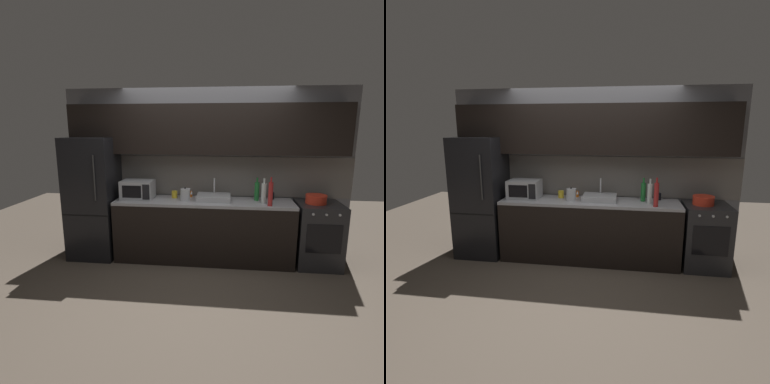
% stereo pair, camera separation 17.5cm
% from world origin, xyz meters
% --- Properties ---
extents(ground_plane, '(10.00, 10.00, 0.00)m').
position_xyz_m(ground_plane, '(0.00, 0.00, 0.00)').
color(ground_plane, '#4C4238').
extents(back_wall, '(4.28, 0.44, 2.50)m').
position_xyz_m(back_wall, '(0.00, 1.20, 1.55)').
color(back_wall, slate).
rests_on(back_wall, ground).
extents(counter_run, '(2.54, 0.60, 0.90)m').
position_xyz_m(counter_run, '(0.00, 0.90, 0.45)').
color(counter_run, black).
rests_on(counter_run, ground).
extents(refrigerator, '(0.68, 0.69, 1.79)m').
position_xyz_m(refrigerator, '(-1.65, 0.90, 0.90)').
color(refrigerator, black).
rests_on(refrigerator, ground).
extents(oven_range, '(0.60, 0.62, 0.90)m').
position_xyz_m(oven_range, '(1.61, 0.90, 0.45)').
color(oven_range, '#232326').
rests_on(oven_range, ground).
extents(microwave, '(0.46, 0.35, 0.27)m').
position_xyz_m(microwave, '(-0.97, 0.92, 1.04)').
color(microwave, '#A8AAAF').
rests_on(microwave, counter_run).
extents(sink_basin, '(0.48, 0.38, 0.30)m').
position_xyz_m(sink_basin, '(0.14, 0.93, 0.94)').
color(sink_basin, '#ADAFB5').
rests_on(sink_basin, counter_run).
extents(kettle, '(0.18, 0.14, 0.20)m').
position_xyz_m(kettle, '(-0.26, 0.87, 0.99)').
color(kettle, '#B7BABF').
rests_on(kettle, counter_run).
extents(wine_bottle_green, '(0.07, 0.07, 0.33)m').
position_xyz_m(wine_bottle_green, '(0.76, 0.99, 1.04)').
color(wine_bottle_green, '#1E6B2D').
rests_on(wine_bottle_green, counter_run).
extents(wine_bottle_red, '(0.06, 0.06, 0.39)m').
position_xyz_m(wine_bottle_red, '(0.91, 0.69, 1.07)').
color(wine_bottle_red, '#A82323').
rests_on(wine_bottle_red, counter_run).
extents(wine_bottle_clear, '(0.07, 0.07, 0.35)m').
position_xyz_m(wine_bottle_clear, '(0.83, 0.82, 1.05)').
color(wine_bottle_clear, silver).
rests_on(wine_bottle_clear, counter_run).
extents(mug_dark, '(0.08, 0.08, 0.10)m').
position_xyz_m(mug_dark, '(0.98, 1.10, 0.95)').
color(mug_dark, black).
rests_on(mug_dark, counter_run).
extents(mug_yellow, '(0.08, 0.08, 0.10)m').
position_xyz_m(mug_yellow, '(-0.44, 1.01, 0.95)').
color(mug_yellow, gold).
rests_on(mug_yellow, counter_run).
extents(mug_orange, '(0.09, 0.09, 0.09)m').
position_xyz_m(mug_orange, '(-0.23, 1.11, 0.94)').
color(mug_orange, orange).
rests_on(mug_orange, counter_run).
extents(cooking_pot, '(0.28, 0.28, 0.12)m').
position_xyz_m(cooking_pot, '(1.55, 0.90, 0.96)').
color(cooking_pot, red).
rests_on(cooking_pot, oven_range).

